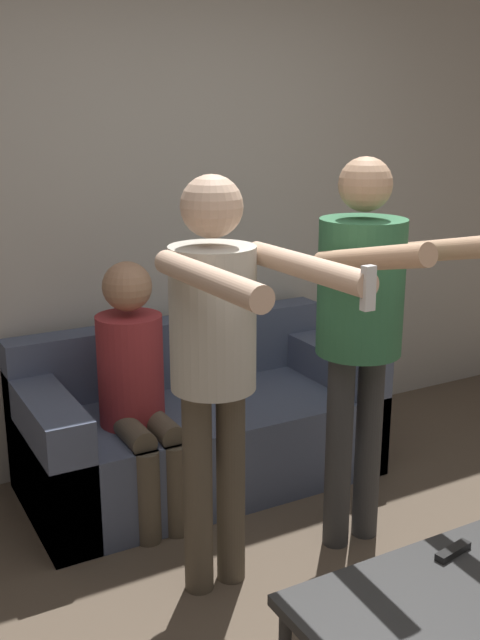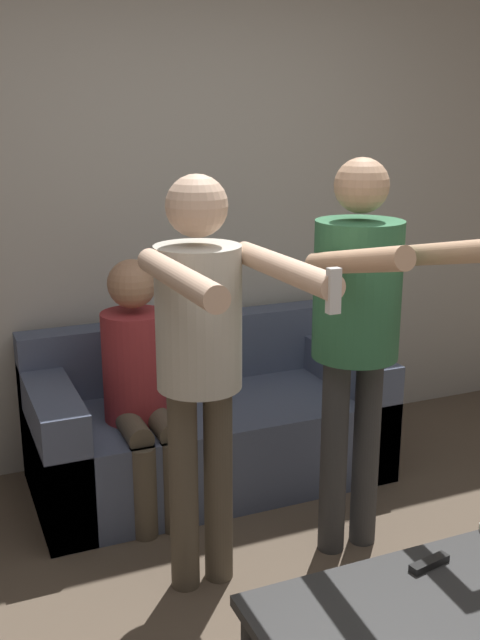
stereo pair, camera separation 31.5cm
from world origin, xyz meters
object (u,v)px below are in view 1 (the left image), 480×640
at_px(person_standing_left, 217,343).
at_px(coffee_table, 465,597).
at_px(person_seated, 136,381).
at_px(couch, 198,427).
at_px(person_standing_right, 363,311).
at_px(remote_mid, 453,551).

xyz_separation_m(person_standing_left, coffee_table, (0.42, -0.84, -0.65)).
bearing_deg(person_standing_left, person_seated, 94.14).
bearing_deg(person_standing_left, couch, 68.93).
xyz_separation_m(person_standing_left, person_standing_right, (0.65, 0.01, 0.03)).
relative_size(couch, person_standing_left, 1.08).
xyz_separation_m(person_standing_right, person_seated, (-0.70, 0.68, -0.39)).
bearing_deg(person_seated, couch, 22.92).
bearing_deg(person_standing_right, remote_mid, -101.25).
height_order(coffee_table, remote_mid, remote_mid).
distance_m(couch, coffee_table, 1.68).
bearing_deg(couch, person_seated, -157.08).
bearing_deg(coffee_table, remote_mid, 58.51).
bearing_deg(remote_mid, person_standing_right, 78.75).
relative_size(couch, remote_mid, 11.02).
bearing_deg(couch, person_standing_left, -111.07).
distance_m(couch, person_standing_right, 1.17).
bearing_deg(couch, person_standing_right, -68.70).
xyz_separation_m(person_seated, coffee_table, (0.47, -1.52, -0.30)).
height_order(person_standing_right, coffee_table, person_standing_right).
bearing_deg(remote_mid, person_standing_left, 126.72).
distance_m(coffee_table, remote_mid, 0.18).
bearing_deg(person_seated, person_standing_right, -44.01).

